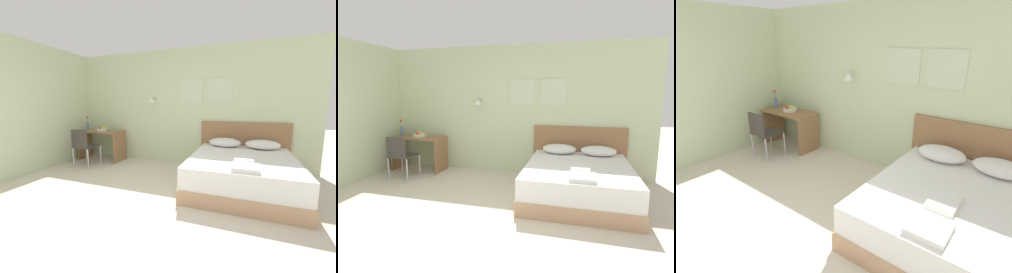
# 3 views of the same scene
# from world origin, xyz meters

# --- Properties ---
(ground_plane) EXTENTS (24.00, 24.00, 0.00)m
(ground_plane) POSITION_xyz_m (0.00, 0.00, 0.00)
(ground_plane) COLOR beige
(wall_back) EXTENTS (5.89, 0.31, 2.65)m
(wall_back) POSITION_xyz_m (0.01, 2.77, 1.33)
(wall_back) COLOR beige
(wall_back) RESTS_ON ground_plane
(bed) EXTENTS (1.67, 2.01, 0.54)m
(bed) POSITION_xyz_m (1.51, 1.68, 0.27)
(bed) COLOR tan
(bed) RESTS_ON ground_plane
(headboard) EXTENTS (1.79, 0.06, 1.03)m
(headboard) POSITION_xyz_m (1.51, 2.71, 0.51)
(headboard) COLOR #8E6642
(headboard) RESTS_ON ground_plane
(pillow_left) EXTENTS (0.63, 0.43, 0.18)m
(pillow_left) POSITION_xyz_m (1.15, 2.42, 0.63)
(pillow_left) COLOR white
(pillow_left) RESTS_ON bed
(pillow_right) EXTENTS (0.63, 0.43, 0.18)m
(pillow_right) POSITION_xyz_m (1.86, 2.42, 0.63)
(pillow_right) COLOR white
(pillow_right) RESTS_ON bed
(folded_towel_near_foot) EXTENTS (0.27, 0.35, 0.06)m
(folded_towel_near_foot) POSITION_xyz_m (1.54, 1.38, 0.57)
(folded_towel_near_foot) COLOR white
(folded_towel_near_foot) RESTS_ON bed
(folded_towel_mid_bed) EXTENTS (0.35, 0.35, 0.06)m
(folded_towel_mid_bed) POSITION_xyz_m (1.56, 0.93, 0.57)
(folded_towel_mid_bed) COLOR white
(folded_towel_mid_bed) RESTS_ON bed
(desk) EXTENTS (1.11, 0.56, 0.74)m
(desk) POSITION_xyz_m (-1.88, 2.37, 0.51)
(desk) COLOR #8E6642
(desk) RESTS_ON ground_plane
(desk_chair) EXTENTS (0.46, 0.46, 0.85)m
(desk_chair) POSITION_xyz_m (-1.85, 1.70, 0.51)
(desk_chair) COLOR #3D3833
(desk_chair) RESTS_ON ground_plane
(fruit_bowl) EXTENTS (0.27, 0.27, 0.11)m
(fruit_bowl) POSITION_xyz_m (-1.87, 2.39, 0.78)
(fruit_bowl) COLOR silver
(fruit_bowl) RESTS_ON desk
(flower_vase) EXTENTS (0.06, 0.06, 0.37)m
(flower_vase) POSITION_xyz_m (-2.34, 2.42, 0.88)
(flower_vase) COLOR #4C7099
(flower_vase) RESTS_ON desk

